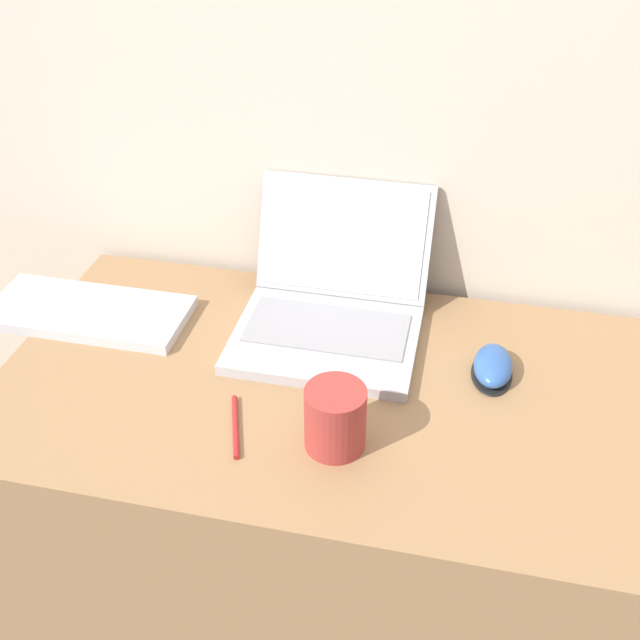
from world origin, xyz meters
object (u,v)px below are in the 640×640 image
at_px(drink_cup, 335,417).
at_px(external_keyboard, 88,312).
at_px(laptop, 332,303).
at_px(computer_mouse, 493,367).
at_px(pen, 235,426).

distance_m(drink_cup, external_keyboard, 0.55).
xyz_separation_m(laptop, computer_mouse, (0.29, -0.08, -0.03)).
height_order(laptop, computer_mouse, laptop).
bearing_deg(laptop, external_keyboard, -170.99).
xyz_separation_m(drink_cup, computer_mouse, (0.22, 0.21, -0.04)).
bearing_deg(external_keyboard, computer_mouse, -0.81).
distance_m(external_keyboard, pen, 0.42).
bearing_deg(external_keyboard, pen, -32.25).
bearing_deg(pen, external_keyboard, 147.75).
bearing_deg(computer_mouse, pen, -150.66).
distance_m(drink_cup, computer_mouse, 0.31).
relative_size(drink_cup, pen, 0.80).
height_order(laptop, pen, laptop).
bearing_deg(external_keyboard, laptop, 9.01).
relative_size(external_keyboard, pen, 2.87).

